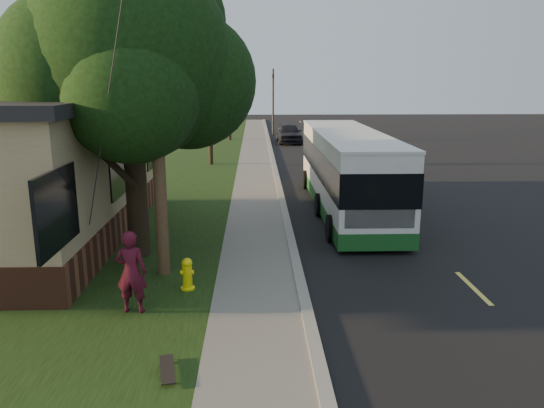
{
  "coord_description": "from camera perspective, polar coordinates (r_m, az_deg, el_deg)",
  "views": [
    {
      "loc": [
        -1.04,
        -11.36,
        4.76
      ],
      "look_at": [
        -0.61,
        2.29,
        1.5
      ],
      "focal_mm": 35.0,
      "sensor_mm": 36.0,
      "label": 1
    }
  ],
  "objects": [
    {
      "name": "leafy_tree",
      "position": [
        14.36,
        -14.91,
        14.62
      ],
      "size": [
        6.3,
        6.0,
        7.8
      ],
      "color": "black",
      "rests_on": "grass_verge"
    },
    {
      "name": "fire_hydrant",
      "position": [
        12.25,
        -9.1,
        -7.43
      ],
      "size": [
        0.32,
        0.32,
        0.74
      ],
      "color": "#FBED0D",
      "rests_on": "grass_verge"
    },
    {
      "name": "skateboarder",
      "position": [
        11.17,
        -14.9,
        -7.07
      ],
      "size": [
        0.66,
        0.46,
        1.73
      ],
      "primitive_type": "imported",
      "rotation": [
        0.0,
        0.0,
        3.06
      ],
      "color": "#480E1E",
      "rests_on": "grass_verge"
    },
    {
      "name": "utility_pole",
      "position": [
        12.56,
        -12.52,
        12.53
      ],
      "size": [
        2.86,
        3.21,
        9.07
      ],
      "color": "#473321",
      "rests_on": "ground"
    },
    {
      "name": "skateboard_main",
      "position": [
        9.19,
        -11.2,
        -17.06
      ],
      "size": [
        0.4,
        0.94,
        0.09
      ],
      "color": "black",
      "rests_on": "grass_verge"
    },
    {
      "name": "bare_tree_near",
      "position": [
        29.58,
        -6.67,
        8.27
      ],
      "size": [
        1.38,
        1.21,
        4.31
      ],
      "color": "black",
      "rests_on": "grass_verge"
    },
    {
      "name": "distant_car",
      "position": [
        40.12,
        1.82,
        7.66
      ],
      "size": [
        1.9,
        4.4,
        1.48
      ],
      "primitive_type": "imported",
      "rotation": [
        0.0,
        0.0,
        0.03
      ],
      "color": "black",
      "rests_on": "ground"
    },
    {
      "name": "bare_tree_far",
      "position": [
        41.5,
        -4.6,
        9.57
      ],
      "size": [
        1.38,
        1.21,
        4.03
      ],
      "color": "black",
      "rests_on": "grass_verge"
    },
    {
      "name": "sidewalk",
      "position": [
        21.87,
        -1.68,
        0.95
      ],
      "size": [
        2.0,
        80.0,
        0.08
      ],
      "primitive_type": "cube",
      "color": "slate",
      "rests_on": "ground"
    },
    {
      "name": "ground",
      "position": [
        12.36,
        3.19,
        -9.25
      ],
      "size": [
        120.0,
        120.0,
        0.0
      ],
      "primitive_type": "plane",
      "color": "black",
      "rests_on": "ground"
    },
    {
      "name": "curb",
      "position": [
        21.89,
        0.94,
        1.02
      ],
      "size": [
        0.25,
        80.0,
        0.12
      ],
      "primitive_type": "cube",
      "color": "gray",
      "rests_on": "ground"
    },
    {
      "name": "traffic_signal",
      "position": [
        45.41,
        0.11,
        11.4
      ],
      "size": [
        0.18,
        0.22,
        5.5
      ],
      "color": "#2D2D30",
      "rests_on": "ground"
    },
    {
      "name": "transit_bus",
      "position": [
        19.49,
        8.08,
        3.77
      ],
      "size": [
        2.45,
        10.63,
        2.88
      ],
      "color": "silver",
      "rests_on": "ground"
    },
    {
      "name": "grass_verge",
      "position": [
        22.14,
        -10.78,
        0.86
      ],
      "size": [
        5.0,
        80.0,
        0.07
      ],
      "primitive_type": "cube",
      "color": "black",
      "rests_on": "ground"
    },
    {
      "name": "road",
      "position": [
        22.45,
        11.19,
        0.94
      ],
      "size": [
        8.0,
        80.0,
        0.01
      ],
      "primitive_type": "cube",
      "color": "black",
      "rests_on": "ground"
    }
  ]
}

